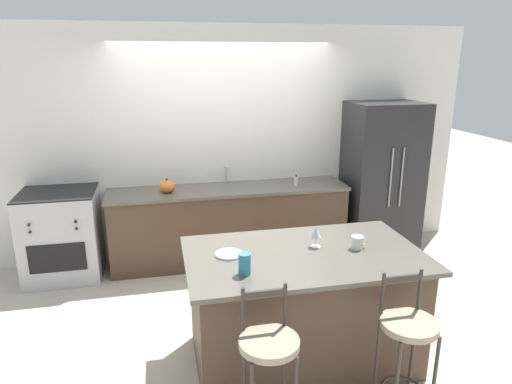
# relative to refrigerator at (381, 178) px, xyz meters

# --- Properties ---
(ground_plane) EXTENTS (18.00, 18.00, 0.00)m
(ground_plane) POSITION_rel_refrigerator_xyz_m (-1.88, -0.31, -0.92)
(ground_plane) COLOR beige
(wall_back) EXTENTS (6.00, 0.07, 2.70)m
(wall_back) POSITION_rel_refrigerator_xyz_m (-1.88, 0.36, 0.43)
(wall_back) COLOR silver
(wall_back) RESTS_ON ground_plane
(back_counter) EXTENTS (2.74, 0.65, 0.89)m
(back_counter) POSITION_rel_refrigerator_xyz_m (-1.88, 0.05, -0.47)
(back_counter) COLOR #4C3828
(back_counter) RESTS_ON ground_plane
(sink_faucet) EXTENTS (0.02, 0.13, 0.22)m
(sink_faucet) POSITION_rel_refrigerator_xyz_m (-1.88, 0.24, 0.11)
(sink_faucet) COLOR #ADAFB5
(sink_faucet) RESTS_ON back_counter
(kitchen_island) EXTENTS (1.79, 1.05, 0.92)m
(kitchen_island) POSITION_rel_refrigerator_xyz_m (-1.62, -1.94, -0.45)
(kitchen_island) COLOR #4C3828
(kitchen_island) RESTS_ON ground_plane
(refrigerator) EXTENTS (0.85, 0.70, 1.83)m
(refrigerator) POSITION_rel_refrigerator_xyz_m (0.00, 0.00, 0.00)
(refrigerator) COLOR #232326
(refrigerator) RESTS_ON ground_plane
(oven_range) EXTENTS (0.78, 0.70, 0.97)m
(oven_range) POSITION_rel_refrigerator_xyz_m (-3.73, -0.00, -0.43)
(oven_range) COLOR #B7B7BC
(oven_range) RESTS_ON ground_plane
(bar_stool_near) EXTENTS (0.36, 0.36, 1.02)m
(bar_stool_near) POSITION_rel_refrigerator_xyz_m (-2.08, -2.69, -0.32)
(bar_stool_near) COLOR #332D28
(bar_stool_near) RESTS_ON ground_plane
(bar_stool_far) EXTENTS (0.36, 0.36, 1.02)m
(bar_stool_far) POSITION_rel_refrigerator_xyz_m (-1.17, -2.69, -0.32)
(bar_stool_far) COLOR #332D28
(bar_stool_far) RESTS_ON ground_plane
(dinner_plate) EXTENTS (0.21, 0.21, 0.02)m
(dinner_plate) POSITION_rel_refrigerator_xyz_m (-2.18, -1.86, 0.01)
(dinner_plate) COLOR beige
(dinner_plate) RESTS_ON kitchen_island
(wine_glass) EXTENTS (0.08, 0.08, 0.17)m
(wine_glass) POSITION_rel_refrigerator_xyz_m (-1.50, -1.85, 0.13)
(wine_glass) COLOR white
(wine_glass) RESTS_ON kitchen_island
(coffee_mug) EXTENTS (0.13, 0.09, 0.10)m
(coffee_mug) POSITION_rel_refrigerator_xyz_m (-1.20, -1.95, 0.06)
(coffee_mug) COLOR white
(coffee_mug) RESTS_ON kitchen_island
(tumbler_cup) EXTENTS (0.08, 0.08, 0.15)m
(tumbler_cup) POSITION_rel_refrigerator_xyz_m (-2.13, -2.18, 0.08)
(tumbler_cup) COLOR teal
(tumbler_cup) RESTS_ON kitchen_island
(pumpkin_decoration) EXTENTS (0.17, 0.17, 0.16)m
(pumpkin_decoration) POSITION_rel_refrigerator_xyz_m (-2.58, 0.00, 0.05)
(pumpkin_decoration) COLOR orange
(pumpkin_decoration) RESTS_ON back_counter
(soap_bottle) EXTENTS (0.04, 0.04, 0.13)m
(soap_bottle) POSITION_rel_refrigerator_xyz_m (-1.10, -0.05, 0.03)
(soap_bottle) COLOR silver
(soap_bottle) RESTS_ON back_counter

